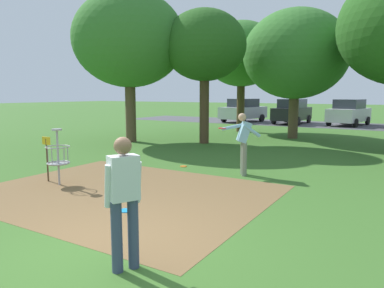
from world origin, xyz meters
TOP-DOWN VIEW (x-y plane):
  - ground_plane at (0.00, 0.00)m, footprint 160.00×160.00m
  - dirt_tee_pad at (-1.91, 2.42)m, footprint 6.48×5.12m
  - disc_golf_basket at (-3.75, 2.13)m, footprint 0.98×0.58m
  - player_foreground_watching at (0.63, -0.34)m, footprint 0.45×0.49m
  - player_throwing at (-0.25, 5.47)m, footprint 1.15×0.55m
  - frisbee_near_basket at (-2.27, 5.60)m, footprint 0.20×0.20m
  - frisbee_by_tee at (-0.94, 1.42)m, footprint 0.25×0.25m
  - tree_near_right at (-7.55, 9.34)m, footprint 5.07×5.07m
  - tree_mid_center at (-4.36, 10.66)m, footprint 3.68×3.68m
  - tree_mid_right at (-5.01, 16.22)m, footprint 4.41×4.41m
  - tree_far_left at (-1.42, 14.56)m, footprint 5.13×5.13m
  - parking_lot_strip at (0.00, 23.85)m, footprint 36.00×6.00m
  - parked_car_leftmost at (-7.78, 23.14)m, footprint 2.66×4.49m
  - parked_car_center_left at (-3.99, 23.49)m, footprint 2.12×4.28m
  - parked_car_center_right at (-0.10, 24.03)m, footprint 2.54×4.46m

SIDE VIEW (x-z plane):
  - ground_plane at x=0.00m, z-range 0.00..0.00m
  - parking_lot_strip at x=0.00m, z-range 0.00..0.01m
  - dirt_tee_pad at x=-1.91m, z-range 0.00..0.01m
  - frisbee_near_basket at x=-2.27m, z-range 0.00..0.02m
  - frisbee_by_tee at x=-0.94m, z-range 0.00..0.02m
  - disc_golf_basket at x=-3.75m, z-range 0.06..1.45m
  - parked_car_leftmost at x=-7.78m, z-range 0.00..1.84m
  - parked_car_center_left at x=-3.99m, z-range 0.00..1.84m
  - parked_car_center_right at x=-0.10m, z-range 0.00..1.84m
  - player_foreground_watching at x=0.63m, z-range 0.11..1.82m
  - player_throwing at x=-0.25m, z-range 0.13..1.84m
  - tree_far_left at x=-1.42m, z-range 0.97..7.31m
  - tree_mid_center at x=-4.36m, z-range 1.36..7.26m
  - tree_mid_right at x=-5.01m, z-range 1.30..7.69m
  - tree_near_right at x=-7.55m, z-range 1.24..8.07m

